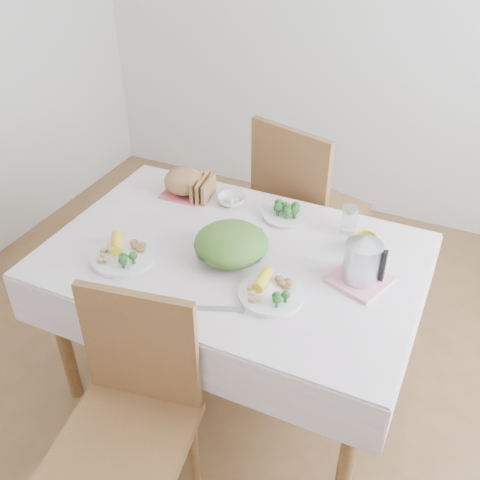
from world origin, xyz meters
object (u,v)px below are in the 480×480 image
at_px(dinner_plate_left, 124,257).
at_px(yellow_mug, 364,244).
at_px(chair_far, 310,217).
at_px(dining_table, 234,322).
at_px(electric_kettle, 363,256).
at_px(dinner_plate_right, 271,294).
at_px(salad_bowl, 231,250).
at_px(chair_near, 124,442).

bearing_deg(dinner_plate_left, yellow_mug, 27.72).
relative_size(chair_far, dinner_plate_left, 4.04).
height_order(dining_table, chair_far, chair_far).
relative_size(chair_far, electric_kettle, 5.44).
height_order(dining_table, dinner_plate_left, dinner_plate_left).
relative_size(dinner_plate_left, dinner_plate_right, 1.06).
height_order(chair_far, dinner_plate_right, chair_far).
bearing_deg(chair_far, dinner_plate_right, 116.03).
bearing_deg(dinner_plate_right, salad_bowl, 146.46).
xyz_separation_m(chair_far, dinner_plate_right, (0.18, -1.01, 0.31)).
distance_m(dinner_plate_left, electric_kettle, 0.94).
height_order(salad_bowl, dinner_plate_left, salad_bowl).
bearing_deg(electric_kettle, chair_far, 122.47).
bearing_deg(yellow_mug, dinner_plate_right, -119.68).
bearing_deg(chair_far, yellow_mug, 140.63).
xyz_separation_m(chair_far, yellow_mug, (0.41, -0.60, 0.34)).
distance_m(yellow_mug, electric_kettle, 0.21).
distance_m(salad_bowl, dinner_plate_right, 0.29).
bearing_deg(dining_table, dinner_plate_left, -149.79).
relative_size(salad_bowl, dinner_plate_left, 1.07).
distance_m(dinner_plate_left, yellow_mug, 0.97).
height_order(chair_far, yellow_mug, chair_far).
bearing_deg(yellow_mug, chair_near, -117.84).
relative_size(chair_near, yellow_mug, 9.53).
distance_m(dining_table, yellow_mug, 0.68).
height_order(dining_table, dinner_plate_right, dinner_plate_right).
xyz_separation_m(chair_near, chair_far, (0.11, 1.59, 0.00)).
relative_size(dinner_plate_left, electric_kettle, 1.35).
xyz_separation_m(salad_bowl, dinner_plate_right, (0.24, -0.16, -0.02)).
xyz_separation_m(dining_table, chair_far, (0.06, 0.83, 0.09)).
bearing_deg(salad_bowl, dining_table, 95.96).
bearing_deg(salad_bowl, electric_kettle, 7.36).
bearing_deg(chair_far, dinner_plate_left, 83.18).
distance_m(chair_far, dinner_plate_right, 1.07).
xyz_separation_m(chair_far, electric_kettle, (0.45, -0.79, 0.42)).
relative_size(chair_near, chair_far, 0.92).
relative_size(yellow_mug, electric_kettle, 0.52).
relative_size(salad_bowl, electric_kettle, 1.45).
height_order(chair_far, dinner_plate_left, chair_far).
height_order(chair_near, dinner_plate_right, chair_near).
bearing_deg(yellow_mug, salad_bowl, -151.69).
distance_m(chair_far, electric_kettle, 1.00).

